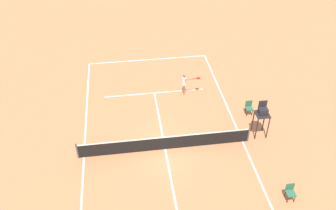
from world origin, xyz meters
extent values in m
plane|color=#D37A4C|center=(0.00, 0.00, 0.00)|extent=(60.00, 60.00, 0.00)
cube|color=white|center=(0.00, -10.33, 0.00)|extent=(9.32, 0.10, 0.01)
cube|color=white|center=(-4.66, 0.00, 0.00)|extent=(0.10, 20.65, 0.01)
cube|color=white|center=(4.66, 0.00, 0.00)|extent=(0.10, 20.65, 0.01)
cube|color=white|center=(0.00, -5.68, 0.00)|extent=(6.99, 0.10, 0.01)
cube|color=white|center=(0.00, 0.00, 0.00)|extent=(0.10, 11.36, 0.01)
cylinder|color=#4C4C51|center=(-4.96, 0.00, 0.54)|extent=(0.10, 0.10, 1.07)
cylinder|color=#4C4C51|center=(4.96, 0.00, 0.54)|extent=(0.10, 0.10, 1.07)
cube|color=black|center=(0.00, 0.00, 0.46)|extent=(9.92, 0.03, 0.91)
cube|color=white|center=(0.00, 0.00, 0.93)|extent=(9.92, 0.04, 0.06)
cylinder|color=#9E704C|center=(-2.03, -5.42, 0.38)|extent=(0.12, 0.12, 0.75)
cylinder|color=#9E704C|center=(-2.04, -5.22, 0.38)|extent=(0.12, 0.12, 0.75)
cylinder|color=white|center=(-2.04, -5.32, 1.05)|extent=(0.28, 0.28, 0.59)
sphere|color=#9E704C|center=(-2.04, -5.32, 1.51)|extent=(0.21, 0.21, 0.21)
cylinder|color=#9E704C|center=(-2.03, -5.51, 1.08)|extent=(0.09, 0.09, 0.52)
cylinder|color=#9E704C|center=(-2.31, -5.15, 1.28)|extent=(0.53, 0.12, 0.09)
cylinder|color=black|center=(-2.70, -5.17, 1.28)|extent=(0.26, 0.05, 0.04)
ellipsoid|color=red|center=(-2.99, -5.19, 1.28)|extent=(0.33, 0.30, 0.04)
sphere|color=#CCE033|center=(-3.81, -4.27, 0.03)|extent=(0.07, 0.07, 0.07)
cylinder|color=#232328|center=(-6.16, -0.12, 0.78)|extent=(0.07, 0.07, 1.55)
cylinder|color=#232328|center=(-5.46, -0.12, 0.78)|extent=(0.07, 0.07, 1.55)
cylinder|color=#232328|center=(-6.16, -0.82, 0.78)|extent=(0.07, 0.07, 1.55)
cylinder|color=#232328|center=(-5.46, -0.82, 0.78)|extent=(0.07, 0.07, 1.55)
cube|color=#232328|center=(-5.81, -0.47, 1.58)|extent=(0.80, 0.80, 0.06)
cube|color=#232328|center=(-5.81, -0.47, 1.81)|extent=(0.50, 0.44, 0.40)
cube|color=#232328|center=(-5.81, -0.67, 2.16)|extent=(0.50, 0.06, 0.50)
cylinder|color=#262626|center=(-5.87, 4.63, 0.23)|extent=(0.04, 0.04, 0.45)
cylinder|color=#262626|center=(-5.52, 4.63, 0.23)|extent=(0.04, 0.04, 0.45)
cylinder|color=#262626|center=(-5.87, 4.28, 0.23)|extent=(0.04, 0.04, 0.45)
cylinder|color=#262626|center=(-5.52, 4.28, 0.23)|extent=(0.04, 0.04, 0.45)
cube|color=#2D6B4C|center=(-5.70, 4.46, 0.48)|extent=(0.44, 0.44, 0.06)
cube|color=#2D6B4C|center=(-5.70, 4.24, 0.73)|extent=(0.44, 0.04, 0.44)
cylinder|color=#262626|center=(-5.99, -2.27, 0.23)|extent=(0.04, 0.04, 0.45)
cylinder|color=#262626|center=(-5.63, -2.27, 0.23)|extent=(0.04, 0.04, 0.45)
cylinder|color=#262626|center=(-5.99, -2.62, 0.23)|extent=(0.04, 0.04, 0.45)
cylinder|color=#262626|center=(-5.63, -2.62, 0.23)|extent=(0.04, 0.04, 0.45)
cube|color=#2D6B4C|center=(-5.81, -2.44, 0.48)|extent=(0.44, 0.44, 0.06)
cube|color=#2D6B4C|center=(-5.81, -2.66, 0.73)|extent=(0.44, 0.04, 0.44)
camera|label=1|loc=(2.00, 15.28, 15.03)|focal=39.27mm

